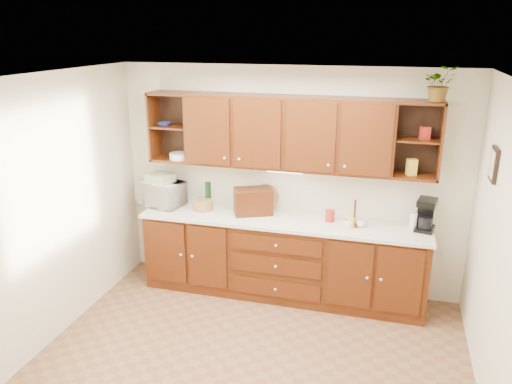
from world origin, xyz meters
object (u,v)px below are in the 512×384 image
Objects in this scene: bread_box at (253,201)px; coffee_maker at (426,215)px; microwave at (161,193)px; potted_plant at (440,84)px.

coffee_maker is (1.89, 0.02, 0.02)m from bread_box.
microwave is 1.52× the size of potted_plant.
coffee_maker reaches higher than bread_box.
coffee_maker is at bearing 62.85° from potted_plant.
microwave is 3.33m from potted_plant.
potted_plant is (1.88, 0.00, 1.38)m from bread_box.
bread_box is at bearing -179.94° from potted_plant.
bread_box is (1.15, 0.01, 0.00)m from microwave.
microwave is at bearing 155.98° from bread_box.
microwave is 1.15m from bread_box.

